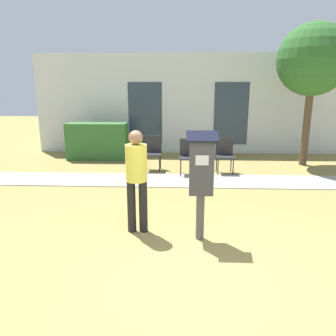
% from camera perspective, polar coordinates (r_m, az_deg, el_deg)
% --- Properties ---
extents(ground_plane, '(40.00, 40.00, 0.00)m').
position_cam_1_polar(ground_plane, '(4.06, 4.68, -18.89)').
color(ground_plane, olive).
extents(sidewalk, '(12.00, 1.10, 0.02)m').
position_cam_1_polar(sidewalk, '(7.78, 3.67, -2.21)').
color(sidewalk, '#A3A099').
rests_on(sidewalk, ground).
extents(building_facade, '(10.00, 0.26, 3.20)m').
position_cam_1_polar(building_facade, '(10.94, 3.49, 11.03)').
color(building_facade, silver).
rests_on(building_facade, ground).
extents(parking_meter, '(0.44, 0.31, 1.59)m').
position_cam_1_polar(parking_meter, '(4.64, 5.81, -0.77)').
color(parking_meter, '#4C4C4C').
rests_on(parking_meter, ground).
extents(person_standing, '(0.32, 0.32, 1.58)m').
position_cam_1_polar(person_standing, '(4.91, -5.50, -1.00)').
color(person_standing, black).
rests_on(person_standing, ground).
extents(outdoor_chair_left, '(0.44, 0.44, 0.90)m').
position_cam_1_polar(outdoor_chair_left, '(8.73, -2.62, 3.13)').
color(outdoor_chair_left, '#262628').
rests_on(outdoor_chair_left, ground).
extents(outdoor_chair_middle, '(0.44, 0.44, 0.90)m').
position_cam_1_polar(outdoor_chair_middle, '(8.29, 3.57, 2.51)').
color(outdoor_chair_middle, '#262628').
rests_on(outdoor_chair_middle, ground).
extents(outdoor_chair_right, '(0.44, 0.44, 0.90)m').
position_cam_1_polar(outdoor_chair_right, '(8.53, 9.84, 2.67)').
color(outdoor_chair_right, '#262628').
rests_on(outdoor_chair_right, ground).
extents(hedge_row, '(1.81, 0.60, 1.10)m').
position_cam_1_polar(hedge_row, '(10.22, -12.19, 4.59)').
color(hedge_row, '#33662D').
rests_on(hedge_row, ground).
extents(tree, '(1.90, 1.90, 3.82)m').
position_cam_1_polar(tree, '(9.88, 23.98, 16.76)').
color(tree, brown).
rests_on(tree, ground).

